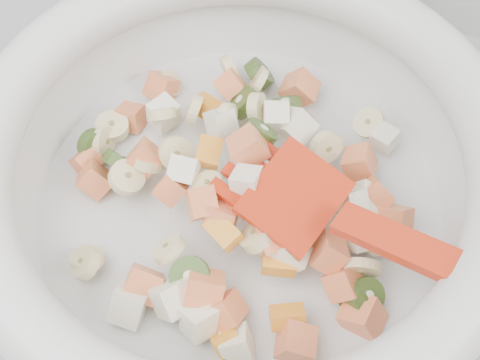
# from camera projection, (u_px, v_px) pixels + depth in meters

# --- Properties ---
(mixing_bowl) EXTENTS (0.48, 0.39, 0.13)m
(mixing_bowl) POSITION_uv_depth(u_px,v_px,m) (241.00, 172.00, 0.47)
(mixing_bowl) COLOR silver
(mixing_bowl) RESTS_ON counter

